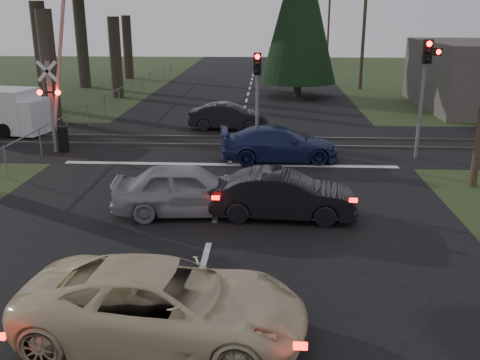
# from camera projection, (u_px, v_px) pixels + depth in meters

# --- Properties ---
(ground) EXTENTS (120.00, 120.00, 0.00)m
(ground) POSITION_uv_depth(u_px,v_px,m) (205.00, 257.00, 13.01)
(ground) COLOR #2D3D1B
(ground) RESTS_ON ground
(road) EXTENTS (14.00, 100.00, 0.01)m
(road) POSITION_uv_depth(u_px,v_px,m) (233.00, 153.00, 22.53)
(road) COLOR black
(road) RESTS_ON ground
(rail_corridor) EXTENTS (120.00, 8.00, 0.01)m
(rail_corridor) POSITION_uv_depth(u_px,v_px,m) (235.00, 142.00, 24.43)
(rail_corridor) COLOR black
(rail_corridor) RESTS_ON ground
(stop_line) EXTENTS (13.00, 0.35, 0.00)m
(stop_line) POSITION_uv_depth(u_px,v_px,m) (230.00, 165.00, 20.81)
(stop_line) COLOR silver
(stop_line) RESTS_ON ground
(rail_near) EXTENTS (120.00, 0.12, 0.10)m
(rail_near) POSITION_uv_depth(u_px,v_px,m) (234.00, 145.00, 23.66)
(rail_near) COLOR #59544C
(rail_near) RESTS_ON ground
(rail_far) EXTENTS (120.00, 0.12, 0.10)m
(rail_far) POSITION_uv_depth(u_px,v_px,m) (237.00, 137.00, 25.18)
(rail_far) COLOR #59544C
(rail_far) RESTS_ON ground
(crossing_signal) EXTENTS (1.62, 0.38, 6.96)m
(crossing_signal) POSITION_uv_depth(u_px,v_px,m) (57.00, 104.00, 22.08)
(crossing_signal) COLOR slate
(crossing_signal) RESTS_ON ground
(traffic_signal_right) EXTENTS (0.68, 0.48, 4.70)m
(traffic_signal_right) POSITION_uv_depth(u_px,v_px,m) (426.00, 76.00, 20.65)
(traffic_signal_right) COLOR slate
(traffic_signal_right) RESTS_ON ground
(traffic_signal_center) EXTENTS (0.32, 0.48, 4.10)m
(traffic_signal_center) POSITION_uv_depth(u_px,v_px,m) (257.00, 84.00, 22.28)
(traffic_signal_center) COLOR slate
(traffic_signal_center) RESTS_ON ground
(utility_pole_mid) EXTENTS (1.80, 0.26, 9.00)m
(utility_pole_mid) POSITION_uv_depth(u_px,v_px,m) (364.00, 25.00, 39.72)
(utility_pole_mid) COLOR #4C3D2D
(utility_pole_mid) RESTS_ON ground
(utility_pole_far) EXTENTS (1.80, 0.26, 9.00)m
(utility_pole_far) POSITION_uv_depth(u_px,v_px,m) (329.00, 20.00, 63.52)
(utility_pole_far) COLOR #4C3D2D
(utility_pole_far) RESTS_ON ground
(conifer_tree) EXTENTS (5.20, 5.20, 11.00)m
(conifer_tree) POSITION_uv_depth(u_px,v_px,m) (300.00, 7.00, 35.78)
(conifer_tree) COLOR #473D33
(conifer_tree) RESTS_ON ground
(fence_left) EXTENTS (0.10, 36.00, 1.20)m
(fence_left) POSITION_uv_depth(u_px,v_px,m) (126.00, 103.00, 34.83)
(fence_left) COLOR slate
(fence_left) RESTS_ON ground
(cream_coupe) EXTENTS (5.33, 2.79, 1.43)m
(cream_coupe) POSITION_uv_depth(u_px,v_px,m) (164.00, 304.00, 9.54)
(cream_coupe) COLOR beige
(cream_coupe) RESTS_ON ground
(dark_hatchback) EXTENTS (4.18, 1.62, 1.36)m
(dark_hatchback) POSITION_uv_depth(u_px,v_px,m) (283.00, 195.00, 15.29)
(dark_hatchback) COLOR black
(dark_hatchback) RESTS_ON ground
(silver_car) EXTENTS (4.51, 2.10, 1.49)m
(silver_car) POSITION_uv_depth(u_px,v_px,m) (188.00, 190.00, 15.57)
(silver_car) COLOR gray
(silver_car) RESTS_ON ground
(blue_sedan) EXTENTS (4.80, 2.28, 1.35)m
(blue_sedan) POSITION_uv_depth(u_px,v_px,m) (279.00, 144.00, 21.21)
(blue_sedan) COLOR navy
(blue_sedan) RESTS_ON ground
(dark_car_far) EXTENTS (4.06, 1.66, 1.31)m
(dark_car_far) POSITION_uv_depth(u_px,v_px,m) (229.00, 117.00, 26.90)
(dark_car_far) COLOR black
(dark_car_far) RESTS_ON ground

